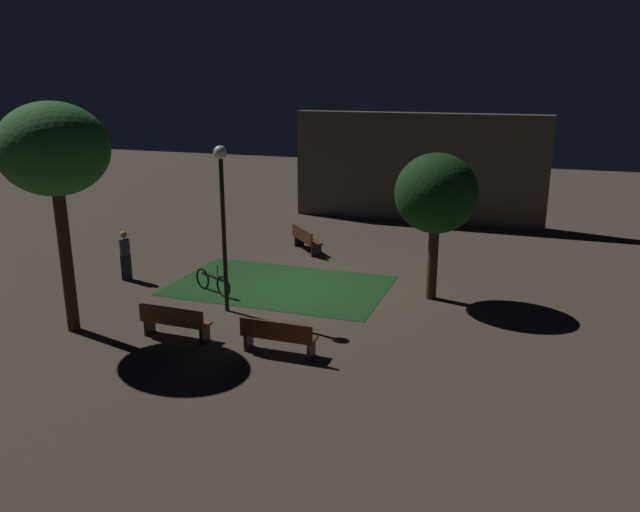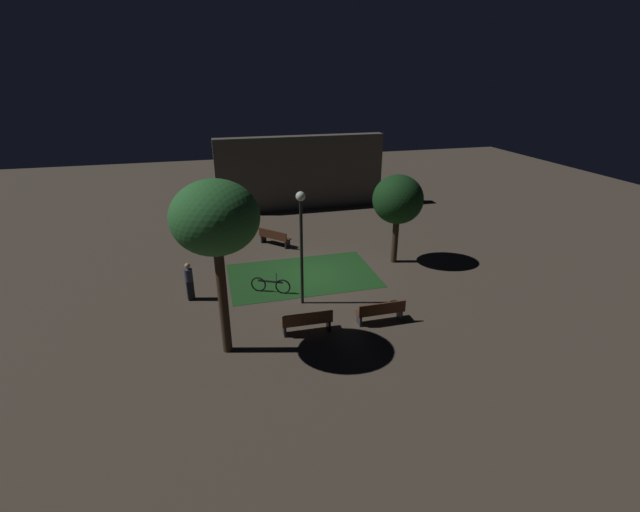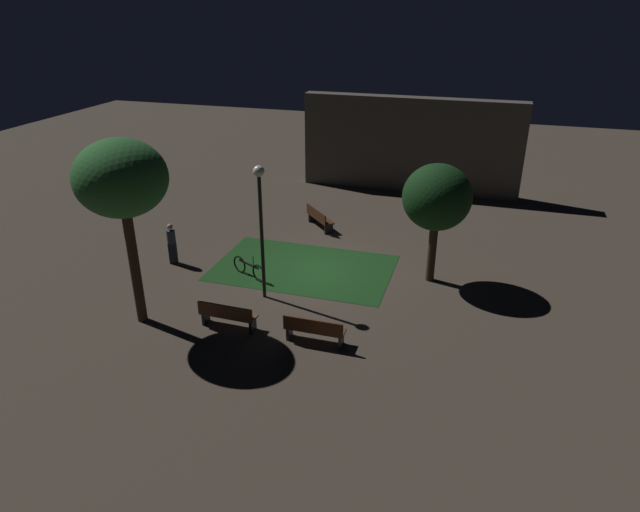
% 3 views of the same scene
% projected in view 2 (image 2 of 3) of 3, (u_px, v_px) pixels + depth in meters
% --- Properties ---
extents(ground_plane, '(60.00, 60.00, 0.00)m').
position_uv_depth(ground_plane, '(314.00, 274.00, 20.00)').
color(ground_plane, '#473D33').
extents(grass_lawn, '(6.61, 4.18, 0.01)m').
position_uv_depth(grass_lawn, '(302.00, 275.00, 19.90)').
color(grass_lawn, '#194219').
rests_on(grass_lawn, ground).
extents(bench_front_left, '(1.81, 0.52, 0.88)m').
position_uv_depth(bench_front_left, '(307.00, 321.00, 15.35)').
color(bench_front_left, brown).
rests_on(bench_front_left, ground).
extents(bench_front_right, '(1.80, 0.48, 0.88)m').
position_uv_depth(bench_front_right, '(381.00, 311.00, 16.00)').
color(bench_front_right, '#512D19').
rests_on(bench_front_right, ground).
extents(bench_lawn_edge, '(1.59, 1.64, 0.88)m').
position_uv_depth(bench_lawn_edge, '(274.00, 237.00, 23.14)').
color(bench_lawn_edge, '#422314').
rests_on(bench_lawn_edge, ground).
extents(tree_back_left, '(2.35, 2.35, 4.27)m').
position_uv_depth(tree_back_left, '(398.00, 200.00, 20.15)').
color(tree_back_left, '#38281C').
rests_on(tree_back_left, ground).
extents(tree_lawn_side, '(2.64, 2.64, 5.77)m').
position_uv_depth(tree_lawn_side, '(215.00, 219.00, 12.79)').
color(tree_lawn_side, '#38281C').
rests_on(tree_lawn_side, ground).
extents(lamp_post_path_center, '(0.36, 0.36, 4.59)m').
position_uv_depth(lamp_post_path_center, '(301.00, 230.00, 16.34)').
color(lamp_post_path_center, black).
rests_on(lamp_post_path_center, ground).
extents(bicycle, '(1.57, 0.81, 0.93)m').
position_uv_depth(bicycle, '(271.00, 285.00, 18.25)').
color(bicycle, black).
rests_on(bicycle, ground).
extents(pedestrian, '(0.32, 0.32, 1.61)m').
position_uv_depth(pedestrian, '(189.00, 281.00, 17.49)').
color(pedestrian, black).
rests_on(pedestrian, ground).
extents(building_wall_backdrop, '(11.10, 0.80, 4.78)m').
position_uv_depth(building_wall_backdrop, '(301.00, 173.00, 28.83)').
color(building_wall_backdrop, '#4C4742').
rests_on(building_wall_backdrop, ground).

